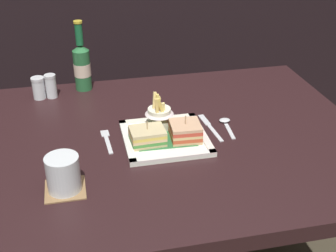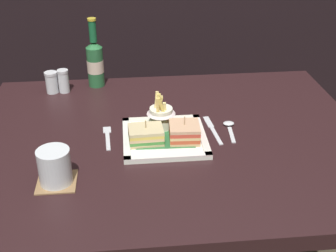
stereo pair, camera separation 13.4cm
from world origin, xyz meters
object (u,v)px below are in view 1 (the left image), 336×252
(dining_table, at_px, (171,173))
(water_glass, at_px, (63,176))
(spoon, at_px, (226,123))
(sandwich_half_left, at_px, (147,136))
(fork, at_px, (107,140))
(pepper_shaker, at_px, (51,87))
(beer_bottle, at_px, (82,65))
(square_plate, at_px, (165,138))
(sandwich_half_right, at_px, (185,131))
(knife, at_px, (210,126))
(fries_cup, at_px, (159,114))
(salt_shaker, at_px, (39,89))

(dining_table, xyz_separation_m, water_glass, (-0.32, -0.21, 0.18))
(dining_table, xyz_separation_m, spoon, (0.19, 0.03, 0.14))
(sandwich_half_left, relative_size, fork, 0.74)
(spoon, height_order, pepper_shaker, pepper_shaker)
(beer_bottle, xyz_separation_m, spoon, (0.42, -0.37, -0.09))
(sandwich_half_left, xyz_separation_m, spoon, (0.26, 0.08, -0.03))
(dining_table, height_order, spoon, spoon)
(square_plate, relative_size, water_glass, 2.65)
(sandwich_half_right, height_order, pepper_shaker, sandwich_half_right)
(dining_table, xyz_separation_m, sandwich_half_left, (-0.08, -0.04, 0.17))
(square_plate, bearing_deg, knife, 18.07)
(square_plate, bearing_deg, sandwich_half_right, -20.94)
(water_glass, bearing_deg, fries_cup, 40.37)
(pepper_shaker, bearing_deg, dining_table, -45.38)
(fries_cup, relative_size, pepper_shaker, 1.37)
(dining_table, relative_size, salt_shaker, 15.30)
(dining_table, relative_size, beer_bottle, 4.69)
(water_glass, height_order, spoon, water_glass)
(spoon, bearing_deg, sandwich_half_left, -164.03)
(beer_bottle, height_order, salt_shaker, beer_bottle)
(fork, distance_m, knife, 0.32)
(spoon, xyz_separation_m, salt_shaker, (-0.58, 0.32, 0.03))
(sandwich_half_left, bearing_deg, spoon, 15.97)
(spoon, distance_m, pepper_shaker, 0.63)
(sandwich_half_left, distance_m, pepper_shaker, 0.48)
(dining_table, distance_m, spoon, 0.23)
(beer_bottle, height_order, water_glass, beer_bottle)
(square_plate, height_order, water_glass, water_glass)
(sandwich_half_right, relative_size, spoon, 0.73)
(dining_table, bearing_deg, salt_shaker, 137.89)
(knife, relative_size, spoon, 1.41)
(fries_cup, xyz_separation_m, knife, (0.16, -0.01, -0.06))
(salt_shaker, bearing_deg, water_glass, -82.28)
(sandwich_half_right, distance_m, fork, 0.23)
(knife, bearing_deg, fork, -177.19)
(dining_table, height_order, knife, knife)
(beer_bottle, height_order, knife, beer_bottle)
(dining_table, bearing_deg, sandwich_half_right, -53.17)
(water_glass, relative_size, knife, 0.52)
(square_plate, xyz_separation_m, salt_shaker, (-0.37, 0.38, 0.03))
(sandwich_half_right, distance_m, fries_cup, 0.10)
(fries_cup, distance_m, water_glass, 0.38)
(water_glass, bearing_deg, pepper_shaker, 93.45)
(dining_table, height_order, pepper_shaker, pepper_shaker)
(water_glass, distance_m, fork, 0.26)
(dining_table, height_order, water_glass, water_glass)
(dining_table, xyz_separation_m, pepper_shaker, (-0.35, 0.36, 0.17))
(square_plate, height_order, fries_cup, fries_cup)
(fries_cup, xyz_separation_m, beer_bottle, (-0.21, 0.37, 0.04))
(water_glass, height_order, knife, water_glass)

